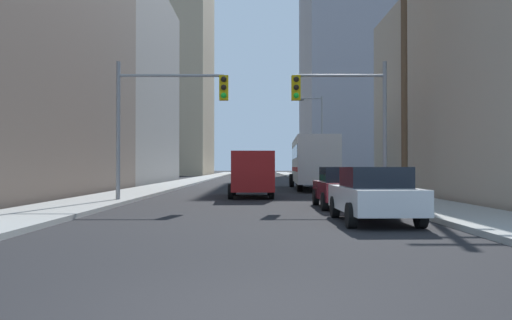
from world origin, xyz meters
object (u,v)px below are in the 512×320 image
at_px(sedan_maroon, 346,187).
at_px(sedan_green, 258,177).
at_px(city_bus, 316,161).
at_px(sedan_white, 377,194).
at_px(traffic_signal_near_left, 169,106).
at_px(traffic_signal_near_right, 347,107).
at_px(cargo_van_red, 254,172).

height_order(sedan_maroon, sedan_green, same).
relative_size(city_bus, sedan_maroon, 2.76).
bearing_deg(city_bus, sedan_maroon, -92.18).
height_order(sedan_white, traffic_signal_near_left, traffic_signal_near_left).
bearing_deg(sedan_white, traffic_signal_near_right, 86.25).
xyz_separation_m(sedan_maroon, traffic_signal_near_left, (-7.03, 2.74, 3.32)).
distance_m(city_bus, sedan_white, 21.27).
bearing_deg(sedan_white, traffic_signal_near_left, 131.48).
xyz_separation_m(sedan_green, traffic_signal_near_right, (3.80, -16.38, 3.28)).
xyz_separation_m(sedan_maroon, sedan_green, (-3.30, 19.12, 0.00)).
height_order(sedan_maroon, traffic_signal_near_left, traffic_signal_near_left).
distance_m(city_bus, sedan_green, 5.11).
height_order(city_bus, sedan_white, city_bus).
distance_m(sedan_green, traffic_signal_near_left, 17.12).
bearing_deg(sedan_white, city_bus, 88.29).
bearing_deg(sedan_maroon, city_bus, 87.82).
relative_size(sedan_maroon, sedan_green, 0.99).
bearing_deg(traffic_signal_near_left, sedan_white, -48.52).
xyz_separation_m(sedan_white, sedan_green, (-3.28, 24.30, 0.00)).
distance_m(sedan_white, traffic_signal_near_right, 8.59).
distance_m(sedan_green, traffic_signal_near_right, 17.13).
bearing_deg(sedan_green, city_bus, -38.14).
height_order(cargo_van_red, sedan_maroon, cargo_van_red).
height_order(city_bus, sedan_maroon, city_bus).
distance_m(cargo_van_red, sedan_maroon, 7.73).
distance_m(sedan_maroon, sedan_green, 19.40).
bearing_deg(sedan_green, cargo_van_red, -90.80).
relative_size(sedan_white, sedan_green, 1.00).
distance_m(cargo_van_red, traffic_signal_near_right, 6.37).
xyz_separation_m(sedan_maroon, traffic_signal_near_right, (0.50, 2.74, 3.28)).
bearing_deg(sedan_maroon, sedan_white, -90.24).
distance_m(city_bus, traffic_signal_near_right, 13.47).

